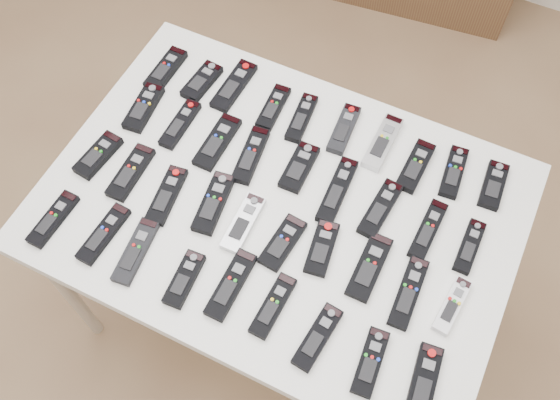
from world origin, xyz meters
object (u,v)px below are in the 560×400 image
at_px(remote_5, 344,129).
at_px(remote_26, 369,267).
at_px(remote_18, 469,246).
at_px(remote_32, 184,279).
at_px(remote_2, 234,86).
at_px(remote_20, 131,172).
at_px(remote_22, 214,203).
at_px(remote_28, 452,305).
at_px(remote_1, 202,82).
at_px(remote_16, 380,209).
at_px(remote_31, 136,251).
at_px(remote_33, 231,285).
at_px(remote_23, 243,223).
at_px(remote_36, 370,362).
at_px(remote_13, 251,155).
at_px(remote_25, 322,248).
at_px(remote_4, 302,118).
at_px(remote_24, 283,243).
at_px(remote_21, 167,195).
at_px(remote_27, 408,293).
at_px(remote_17, 428,230).
at_px(remote_12, 217,142).
at_px(remote_15, 337,191).
at_px(remote_30, 104,234).
at_px(remote_10, 144,107).
at_px(remote_19, 98,155).
at_px(remote_3, 273,107).
at_px(remote_7, 416,166).
at_px(remote_11, 180,124).
at_px(remote_35, 318,337).
at_px(remote_14, 299,167).
at_px(remote_9, 493,185).
at_px(remote_29, 53,219).
at_px(remote_8, 454,172).
at_px(remote_37, 424,382).
at_px(table, 280,214).
at_px(remote_34, 273,306).
at_px(remote_0, 166,69).

xyz_separation_m(remote_5, remote_26, (0.22, -0.36, -0.00)).
relative_size(remote_18, remote_32, 1.04).
distance_m(remote_2, remote_20, 0.41).
distance_m(remote_22, remote_28, 0.66).
relative_size(remote_1, remote_28, 0.94).
bearing_deg(remote_16, remote_31, -138.27).
bearing_deg(remote_33, remote_23, 107.61).
bearing_deg(remote_36, remote_13, 137.99).
xyz_separation_m(remote_20, remote_26, (0.69, 0.03, -0.00)).
bearing_deg(remote_25, remote_4, 113.76).
relative_size(remote_4, remote_24, 1.07).
xyz_separation_m(remote_2, remote_21, (0.02, -0.41, 0.00)).
xyz_separation_m(remote_13, remote_28, (0.64, -0.17, -0.00)).
height_order(remote_2, remote_13, remote_13).
relative_size(remote_24, remote_27, 0.81).
bearing_deg(remote_17, remote_12, -178.33).
xyz_separation_m(remote_12, remote_13, (0.11, 0.00, 0.00)).
height_order(remote_2, remote_15, remote_15).
bearing_deg(remote_4, remote_5, 1.84).
xyz_separation_m(remote_27, remote_30, (-0.77, -0.19, 0.00)).
distance_m(remote_10, remote_31, 0.46).
relative_size(remote_16, remote_36, 1.10).
height_order(remote_4, remote_19, remote_19).
bearing_deg(remote_19, remote_36, -6.74).
distance_m(remote_12, remote_28, 0.77).
xyz_separation_m(remote_1, remote_3, (0.23, 0.01, -0.00)).
bearing_deg(remote_23, remote_5, 71.53).
relative_size(remote_7, remote_11, 0.98).
xyz_separation_m(remote_7, remote_35, (-0.04, -0.56, 0.00)).
bearing_deg(remote_27, remote_4, 139.10).
xyz_separation_m(remote_21, remote_33, (0.28, -0.15, 0.00)).
bearing_deg(remote_23, remote_14, 73.51).
xyz_separation_m(remote_5, remote_12, (-0.30, -0.20, -0.00)).
xyz_separation_m(remote_19, remote_26, (0.80, 0.02, -0.00)).
relative_size(remote_9, remote_30, 0.83).
distance_m(remote_14, remote_30, 0.55).
bearing_deg(remote_29, remote_25, 20.90).
relative_size(remote_8, remote_15, 0.79).
xyz_separation_m(remote_25, remote_36, (0.22, -0.22, -0.00)).
relative_size(remote_4, remote_19, 1.10).
height_order(remote_18, remote_21, remote_21).
bearing_deg(remote_4, remote_18, -23.48).
bearing_deg(remote_26, remote_12, 162.26).
distance_m(remote_14, remote_20, 0.46).
bearing_deg(remote_15, remote_16, -3.48).
xyz_separation_m(remote_14, remote_37, (0.50, -0.40, 0.00)).
xyz_separation_m(remote_13, remote_15, (0.26, 0.00, 0.00)).
height_order(remote_11, remote_27, remote_11).
distance_m(table, remote_34, 0.30).
xyz_separation_m(remote_0, remote_1, (0.12, 0.01, -0.00)).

